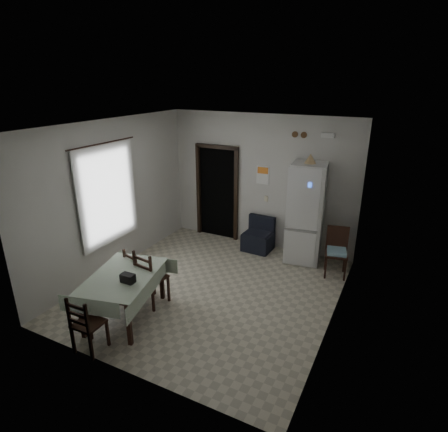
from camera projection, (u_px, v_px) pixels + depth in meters
ground at (211, 290)px, 6.72m from camera, size 4.50×4.50×0.00m
ceiling at (209, 125)px, 5.71m from camera, size 4.20×4.50×0.02m
wall_back at (261, 182)px, 8.09m from camera, size 4.20×0.02×2.90m
wall_front at (117, 274)px, 4.33m from camera, size 4.20×0.02×2.90m
wall_left at (114, 197)px, 7.11m from camera, size 0.02×4.50×2.90m
wall_right at (339, 237)px, 5.32m from camera, size 0.02×4.50×2.90m
doorway at (222, 191)px, 8.85m from camera, size 1.06×0.52×2.22m
window_recess at (104, 194)px, 6.92m from camera, size 0.10×1.20×1.60m
curtain at (108, 195)px, 6.88m from camera, size 0.02×1.45×1.85m
curtain_rod at (103, 143)px, 6.54m from camera, size 0.02×1.60×0.02m
calendar at (263, 175)px, 8.00m from camera, size 0.28×0.02×0.40m
calendar_image at (263, 170)px, 7.96m from camera, size 0.24×0.01×0.14m
light_switch at (266, 199)px, 8.14m from camera, size 0.08×0.02×0.12m
vent_left at (295, 134)px, 7.41m from camera, size 0.12×0.03×0.12m
vent_right at (304, 135)px, 7.34m from camera, size 0.12×0.03×0.12m
emergency_light at (328, 135)px, 7.10m from camera, size 0.25×0.07×0.09m
fridge at (306, 213)px, 7.50m from camera, size 0.74×0.74×2.05m
tan_cone at (310, 159)px, 7.09m from camera, size 0.23×0.23×0.18m
navy_seat at (258, 234)px, 8.16m from camera, size 0.62×0.60×0.73m
corner_chair at (336, 253)px, 7.06m from camera, size 0.49×0.49×0.94m
dining_table at (125, 296)px, 5.86m from camera, size 1.25×1.60×0.74m
black_bag at (128, 278)px, 5.51m from camera, size 0.21×0.13×0.14m
dining_chair_far_left at (140, 272)px, 6.42m from camera, size 0.47×0.47×0.89m
dining_chair_far_right at (152, 277)px, 6.17m from camera, size 0.48×0.48×0.99m
dining_chair_near_head at (88, 323)px, 5.11m from camera, size 0.39×0.39×0.88m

